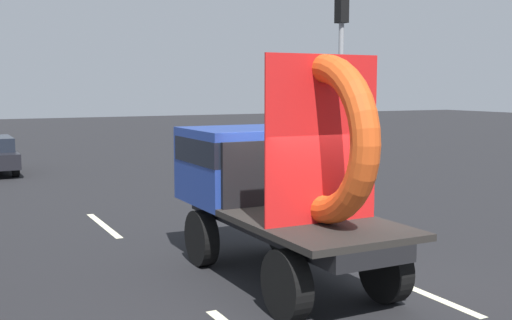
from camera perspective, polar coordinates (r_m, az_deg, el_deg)
name	(u,v)px	position (r m, az deg, el deg)	size (l,w,h in m)	color
ground_plane	(324,289)	(10.31, 6.19, -11.48)	(120.00, 120.00, 0.00)	black
flatbed_truck	(269,175)	(10.74, 1.18, -1.36)	(2.02, 4.93, 3.66)	black
traffic_light	(341,63)	(19.81, 7.68, 8.63)	(0.42, 0.36, 6.04)	gray
lane_dash_left_far	(104,225)	(15.17, -13.58, -5.73)	(2.87, 0.16, 0.01)	beige
lane_dash_right_near	(427,294)	(10.35, 15.15, -11.59)	(2.29, 0.16, 0.01)	beige
lane_dash_right_far	(222,209)	(16.76, -3.12, -4.39)	(2.07, 0.16, 0.01)	beige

